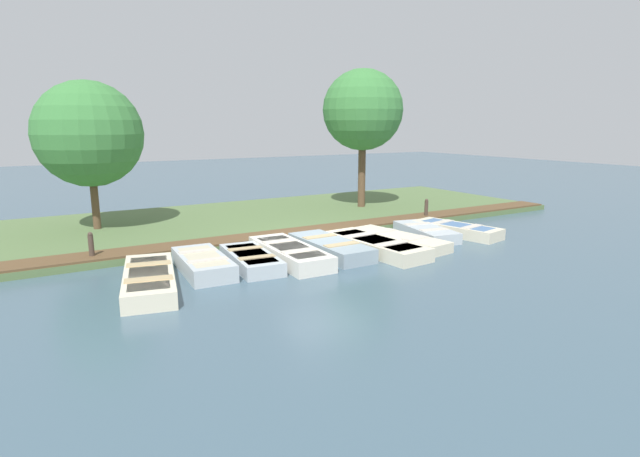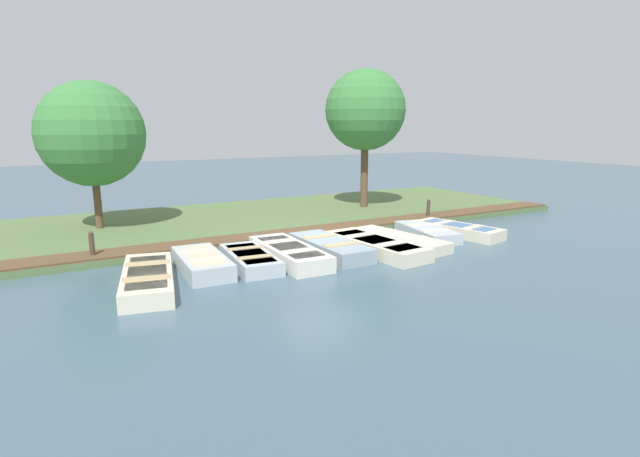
{
  "view_description": "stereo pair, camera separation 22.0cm",
  "coord_description": "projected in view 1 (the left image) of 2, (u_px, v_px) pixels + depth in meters",
  "views": [
    {
      "loc": [
        12.58,
        -7.5,
        3.66
      ],
      "look_at": [
        0.18,
        -0.16,
        0.65
      ],
      "focal_mm": 28.0,
      "sensor_mm": 36.0,
      "label": 1
    },
    {
      "loc": [
        12.69,
        -7.31,
        3.66
      ],
      "look_at": [
        0.18,
        -0.16,
        0.65
      ],
      "focal_mm": 28.0,
      "sensor_mm": 36.0,
      "label": 2
    }
  ],
  "objects": [
    {
      "name": "rowboat_1",
      "position": [
        203.0,
        263.0,
        12.6
      ],
      "size": [
        2.67,
        1.22,
        0.44
      ],
      "rotation": [
        0.0,
        0.0,
        -0.06
      ],
      "color": "#B2BCC1",
      "rests_on": "ground_plane"
    },
    {
      "name": "rowboat_7",
      "position": [
        426.0,
        232.0,
        16.5
      ],
      "size": [
        2.78,
        1.53,
        0.37
      ],
      "rotation": [
        0.0,
        0.0,
        -0.19
      ],
      "color": "#B2BCC1",
      "rests_on": "ground_plane"
    },
    {
      "name": "rowboat_0",
      "position": [
        149.0,
        279.0,
        11.36
      ],
      "size": [
        3.5,
        1.76,
        0.41
      ],
      "rotation": [
        0.0,
        0.0,
        -0.21
      ],
      "color": "beige",
      "rests_on": "ground_plane"
    },
    {
      "name": "rowboat_8",
      "position": [
        457.0,
        229.0,
        16.83
      ],
      "size": [
        3.11,
        1.6,
        0.39
      ],
      "rotation": [
        0.0,
        0.0,
        0.21
      ],
      "color": "beige",
      "rests_on": "ground_plane"
    },
    {
      "name": "shore_bank",
      "position": [
        255.0,
        219.0,
        19.28
      ],
      "size": [
        8.0,
        24.0,
        0.19
      ],
      "color": "#567042",
      "rests_on": "ground_plane"
    },
    {
      "name": "rowboat_5",
      "position": [
        375.0,
        245.0,
        14.56
      ],
      "size": [
        3.64,
        1.47,
        0.41
      ],
      "rotation": [
        0.0,
        0.0,
        0.08
      ],
      "color": "beige",
      "rests_on": "ground_plane"
    },
    {
      "name": "dock_walkway",
      "position": [
        297.0,
        234.0,
        16.36
      ],
      "size": [
        1.04,
        23.66,
        0.26
      ],
      "color": "brown",
      "rests_on": "ground_plane"
    },
    {
      "name": "rowboat_2",
      "position": [
        251.0,
        259.0,
        13.11
      ],
      "size": [
        2.73,
        1.25,
        0.38
      ],
      "rotation": [
        0.0,
        0.0,
        -0.09
      ],
      "color": "#B2BCC1",
      "rests_on": "ground_plane"
    },
    {
      "name": "mooring_post_near",
      "position": [
        91.0,
        248.0,
        13.17
      ],
      "size": [
        0.14,
        0.14,
        0.9
      ],
      "color": "#47382D",
      "rests_on": "ground_plane"
    },
    {
      "name": "rowboat_3",
      "position": [
        290.0,
        253.0,
        13.61
      ],
      "size": [
        3.32,
        1.19,
        0.44
      ],
      "rotation": [
        0.0,
        0.0,
        -0.03
      ],
      "color": "silver",
      "rests_on": "ground_plane"
    },
    {
      "name": "park_tree_left",
      "position": [
        363.0,
        110.0,
        20.71
      ],
      "size": [
        3.34,
        3.34,
        5.93
      ],
      "color": "brown",
      "rests_on": "ground_plane"
    },
    {
      "name": "rowboat_4",
      "position": [
        330.0,
        247.0,
        14.33
      ],
      "size": [
        3.09,
        1.14,
        0.42
      ],
      "rotation": [
        0.0,
        0.0,
        0.01
      ],
      "color": "#8C9EA8",
      "rests_on": "ground_plane"
    },
    {
      "name": "ground_plane",
      "position": [
        321.0,
        248.0,
        15.09
      ],
      "size": [
        80.0,
        80.0,
        0.0
      ],
      "primitive_type": "plane",
      "color": "#425B6B"
    },
    {
      "name": "park_tree_far_left",
      "position": [
        89.0,
        134.0,
        16.3
      ],
      "size": [
        3.45,
        3.45,
        5.08
      ],
      "color": "brown",
      "rests_on": "ground_plane"
    },
    {
      "name": "mooring_post_far",
      "position": [
        426.0,
        210.0,
        19.02
      ],
      "size": [
        0.14,
        0.14,
        0.9
      ],
      "color": "#47382D",
      "rests_on": "ground_plane"
    },
    {
      "name": "rowboat_6",
      "position": [
        399.0,
        239.0,
        15.47
      ],
      "size": [
        3.52,
        1.45,
        0.34
      ],
      "rotation": [
        0.0,
        0.0,
        0.15
      ],
      "color": "beige",
      "rests_on": "ground_plane"
    }
  ]
}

